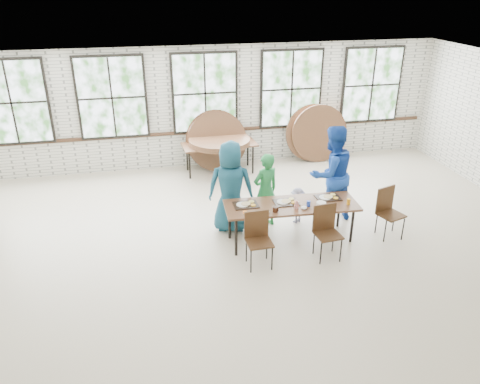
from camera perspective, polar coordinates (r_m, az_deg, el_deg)
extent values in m
plane|color=#C2B79A|center=(8.31, 0.59, -7.73)|extent=(12.00, 12.00, 0.00)
plane|color=white|center=(7.15, 0.70, 12.96)|extent=(12.00, 12.00, 0.00)
plane|color=silver|center=(11.81, -4.28, 10.22)|extent=(12.00, 0.00, 12.00)
cube|color=#422819|center=(11.95, -4.17, 7.40)|extent=(11.80, 0.05, 0.08)
cube|color=black|center=(11.90, -26.08, 9.77)|extent=(1.62, 0.05, 1.97)
cube|color=white|center=(11.87, -26.12, 9.73)|extent=(1.50, 0.01, 1.85)
cube|color=black|center=(11.57, -15.34, 11.03)|extent=(1.62, 0.05, 1.97)
cube|color=white|center=(11.54, -15.35, 10.99)|extent=(1.50, 0.01, 1.85)
cube|color=black|center=(11.66, -4.30, 11.93)|extent=(1.62, 0.05, 1.97)
cube|color=white|center=(11.63, -4.27, 11.90)|extent=(1.50, 0.01, 1.85)
cube|color=black|center=(12.15, 6.26, 12.39)|extent=(1.62, 0.05, 1.97)
cube|color=white|center=(12.12, 6.31, 12.35)|extent=(1.50, 0.01, 1.85)
cube|color=black|center=(13.00, 15.74, 12.45)|extent=(1.62, 0.05, 1.97)
cube|color=white|center=(12.97, 15.81, 12.42)|extent=(1.50, 0.01, 1.85)
cube|color=brown|center=(8.47, 6.27, -1.62)|extent=(2.44, 0.93, 0.04)
cylinder|color=black|center=(8.13, -0.48, -5.61)|extent=(0.05, 0.05, 0.70)
cylinder|color=black|center=(8.65, -1.29, -3.63)|extent=(0.05, 0.05, 0.70)
cylinder|color=black|center=(8.77, 13.51, -3.94)|extent=(0.05, 0.05, 0.70)
cylinder|color=black|center=(9.25, 11.97, -2.20)|extent=(0.05, 0.05, 0.70)
cube|color=#432A16|center=(7.81, 2.37, -6.19)|extent=(0.43, 0.41, 0.03)
cube|color=#432A16|center=(7.84, 2.02, -3.93)|extent=(0.42, 0.04, 0.50)
cylinder|color=black|center=(7.75, 1.35, -8.43)|extent=(0.02, 0.02, 0.44)
cylinder|color=black|center=(8.03, 0.78, -7.13)|extent=(0.02, 0.02, 0.44)
cylinder|color=black|center=(7.83, 3.94, -8.11)|extent=(0.02, 0.02, 0.44)
cylinder|color=black|center=(8.11, 3.28, -6.83)|extent=(0.02, 0.02, 0.44)
cube|color=#432A16|center=(8.16, 10.69, -5.19)|extent=(0.45, 0.44, 0.03)
cube|color=#432A16|center=(8.18, 10.22, -3.04)|extent=(0.42, 0.07, 0.50)
cylinder|color=black|center=(8.08, 9.83, -7.34)|extent=(0.02, 0.02, 0.44)
cylinder|color=black|center=(8.34, 8.98, -6.14)|extent=(0.02, 0.02, 0.44)
cylinder|color=black|center=(8.21, 12.18, -7.00)|extent=(0.02, 0.02, 0.44)
cylinder|color=black|center=(8.47, 11.27, -5.83)|extent=(0.02, 0.02, 0.44)
cube|color=#432A16|center=(9.10, 17.94, -2.69)|extent=(0.53, 0.51, 0.03)
cube|color=#432A16|center=(9.10, 17.28, -0.83)|extent=(0.41, 0.16, 0.50)
cylinder|color=black|center=(8.99, 17.26, -4.61)|extent=(0.02, 0.02, 0.44)
cylinder|color=black|center=(9.25, 16.28, -3.61)|extent=(0.02, 0.02, 0.44)
cylinder|color=black|center=(9.16, 19.24, -4.32)|extent=(0.02, 0.02, 0.44)
cylinder|color=black|center=(9.42, 18.22, -3.35)|extent=(0.02, 0.02, 0.44)
imported|color=navy|center=(8.73, -1.13, 0.60)|extent=(0.98, 0.76, 1.77)
imported|color=#207A3A|center=(8.93, 3.13, 0.17)|extent=(0.64, 0.52, 1.50)
imported|color=#18143E|center=(9.28, 7.00, -1.62)|extent=(0.54, 0.44, 0.73)
imported|color=#1741A3|center=(9.25, 11.05, 2.15)|extent=(1.09, 0.94, 1.95)
cube|color=brown|center=(11.50, -2.52, 5.81)|extent=(1.85, 0.88, 0.04)
cylinder|color=black|center=(11.28, -6.16, 3.28)|extent=(0.04, 0.04, 0.70)
cylinder|color=black|center=(11.79, -6.47, 4.24)|extent=(0.04, 0.04, 0.70)
cylinder|color=black|center=(11.53, 1.58, 3.91)|extent=(0.04, 0.04, 0.70)
cylinder|color=black|center=(12.03, 0.96, 4.82)|extent=(0.04, 0.04, 0.70)
cube|color=black|center=(8.36, 0.71, -1.59)|extent=(0.44, 0.33, 0.02)
cube|color=black|center=(8.50, 5.65, -1.26)|extent=(0.44, 0.33, 0.02)
cube|color=black|center=(8.78, 10.69, -0.69)|extent=(0.44, 0.33, 0.02)
cylinder|color=black|center=(8.15, 4.31, -2.12)|extent=(0.09, 0.09, 0.09)
cube|color=red|center=(8.30, 6.91, -1.66)|extent=(0.06, 0.07, 0.11)
cylinder|color=#1634A5|center=(8.41, 8.35, -1.42)|extent=(0.07, 0.07, 0.10)
cylinder|color=orange|center=(8.61, 13.09, -1.14)|extent=(0.07, 0.07, 0.11)
cylinder|color=white|center=(8.40, 9.85, -1.55)|extent=(0.17, 0.17, 0.10)
ellipsoid|color=white|center=(8.11, 3.24, -2.40)|extent=(0.11, 0.11, 0.05)
ellipsoid|color=white|center=(8.31, 7.80, -1.91)|extent=(0.11, 0.11, 0.05)
cylinder|color=brown|center=(11.49, -2.53, 6.00)|extent=(1.50, 1.50, 0.04)
cylinder|color=brown|center=(11.48, -2.53, 6.21)|extent=(1.50, 1.50, 0.04)
cylinder|color=brown|center=(11.46, -2.53, 6.42)|extent=(1.50, 1.50, 0.04)
cylinder|color=brown|center=(11.79, -2.99, 6.36)|extent=(1.50, 0.35, 1.48)
cylinder|color=brown|center=(11.70, -2.80, 6.22)|extent=(1.50, 0.42, 1.46)
cylinder|color=brown|center=(12.45, 8.92, 7.10)|extent=(1.50, 0.28, 1.49)
cylinder|color=brown|center=(12.41, 9.67, 6.98)|extent=(1.50, 0.25, 1.49)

